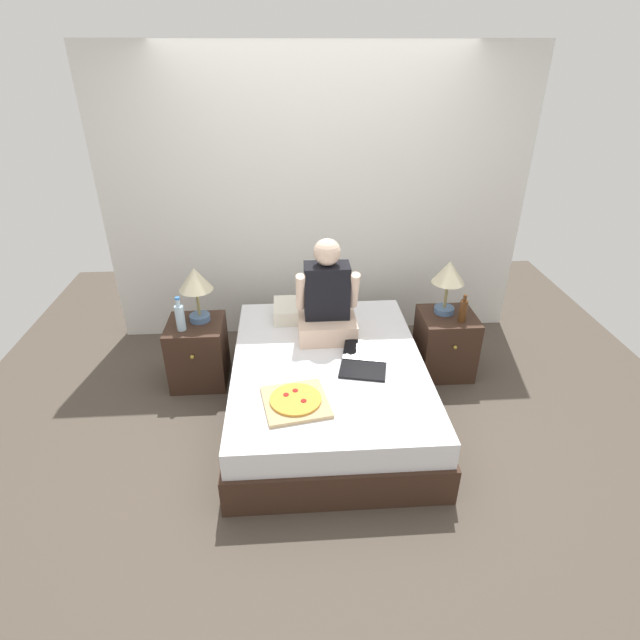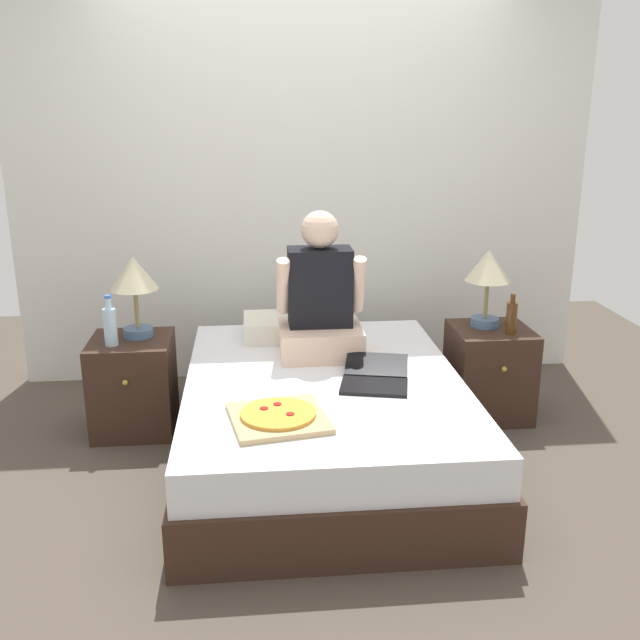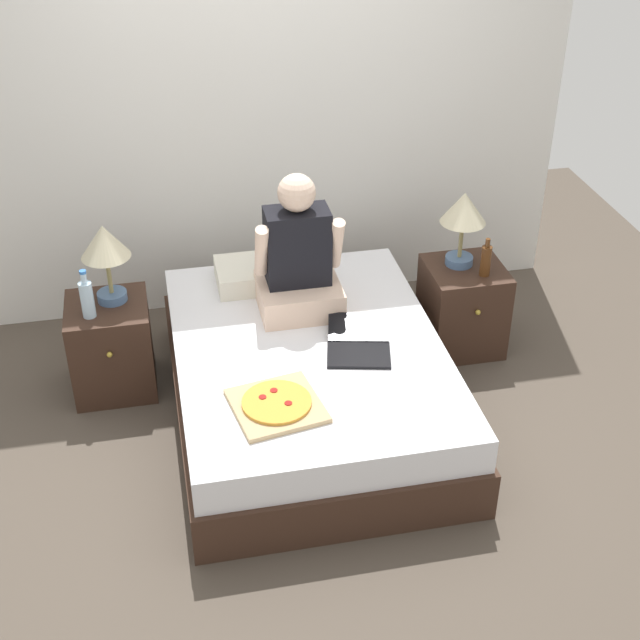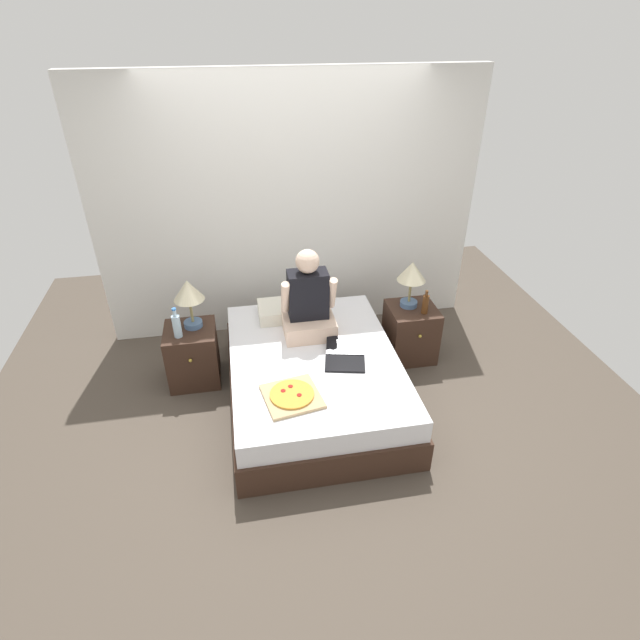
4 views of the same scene
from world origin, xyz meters
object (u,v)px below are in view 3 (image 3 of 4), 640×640
at_px(pizza_box, 277,405).
at_px(nightstand_right, 462,307).
at_px(person_seated, 298,261).
at_px(nightstand_left, 112,346).
at_px(beer_bottle, 486,260).
at_px(bed, 309,380).
at_px(lamp_on_right_nightstand, 463,213).
at_px(lamp_on_left_nightstand, 105,247).
at_px(laptop, 359,346).
at_px(water_bottle, 87,298).

bearing_deg(pizza_box, nightstand_right, 37.04).
relative_size(nightstand_right, person_seated, 0.68).
xyz_separation_m(nightstand_left, beer_bottle, (2.11, -0.10, 0.36)).
relative_size(bed, lamp_on_right_nightstand, 4.24).
distance_m(nightstand_left, lamp_on_left_nightstand, 0.60).
bearing_deg(laptop, beer_bottle, 28.75).
xyz_separation_m(person_seated, laptop, (0.22, -0.47, -0.27)).
distance_m(beer_bottle, person_seated, 1.08).
relative_size(water_bottle, laptop, 0.58).
distance_m(water_bottle, person_seated, 1.12).
bearing_deg(person_seated, pizza_box, -107.18).
distance_m(laptop, pizza_box, 0.63).
bearing_deg(laptop, person_seated, 115.79).
bearing_deg(nightstand_right, bed, -155.25).
distance_m(lamp_on_left_nightstand, person_seated, 1.02).
bearing_deg(laptop, water_bottle, 160.52).
bearing_deg(bed, nightstand_right, 24.75).
relative_size(bed, water_bottle, 6.92).
bearing_deg(person_seated, water_bottle, 179.50).
xyz_separation_m(lamp_on_left_nightstand, beer_bottle, (2.07, -0.15, -0.23)).
height_order(bed, nightstand_left, nightstand_left).
bearing_deg(water_bottle, lamp_on_left_nightstand, 49.40).
height_order(lamp_on_right_nightstand, beer_bottle, lamp_on_right_nightstand).
height_order(nightstand_left, nightstand_right, same).
bearing_deg(nightstand_right, person_seated, -174.32).
height_order(lamp_on_left_nightstand, beer_bottle, lamp_on_left_nightstand).
relative_size(water_bottle, pizza_box, 0.59).
height_order(water_bottle, person_seated, person_seated).
bearing_deg(beer_bottle, bed, -161.24).
relative_size(nightstand_left, lamp_on_left_nightstand, 1.18).
xyz_separation_m(nightstand_left, pizza_box, (0.77, -0.96, 0.21)).
bearing_deg(beer_bottle, lamp_on_right_nightstand, 123.69).
distance_m(nightstand_right, laptop, 0.98).
bearing_deg(bed, laptop, -21.33).
distance_m(lamp_on_left_nightstand, lamp_on_right_nightstand, 1.97).
height_order(nightstand_left, water_bottle, water_bottle).
distance_m(bed, nightstand_left, 1.12).
bearing_deg(nightstand_left, person_seated, -5.48).
bearing_deg(beer_bottle, water_bottle, 179.74).
bearing_deg(beer_bottle, laptop, -151.25).
distance_m(water_bottle, lamp_on_right_nightstand, 2.11).
xyz_separation_m(lamp_on_right_nightstand, pizza_box, (-1.24, -1.01, -0.39)).
height_order(lamp_on_left_nightstand, lamp_on_right_nightstand, same).
bearing_deg(lamp_on_right_nightstand, laptop, -140.55).
xyz_separation_m(water_bottle, beer_bottle, (2.19, -0.01, -0.02)).
bearing_deg(laptop, nightstand_left, 155.90).
bearing_deg(lamp_on_right_nightstand, nightstand_right, -59.07).
bearing_deg(lamp_on_left_nightstand, lamp_on_right_nightstand, 0.00).
distance_m(nightstand_left, nightstand_right, 2.04).
bearing_deg(nightstand_left, nightstand_right, 0.00).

